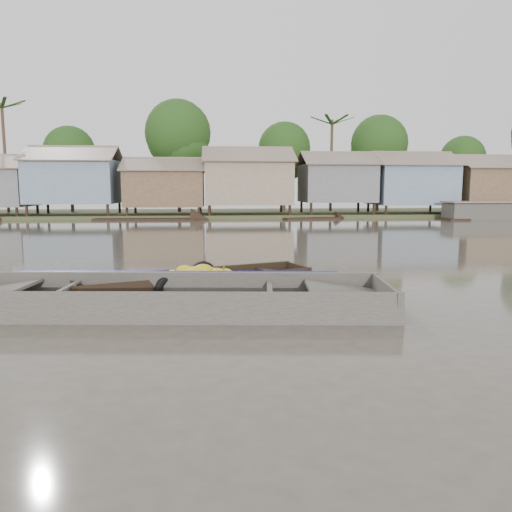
{
  "coord_description": "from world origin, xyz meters",
  "views": [
    {
      "loc": [
        -0.16,
        -9.33,
        2.31
      ],
      "look_at": [
        0.76,
        1.53,
        0.8
      ],
      "focal_mm": 35.0,
      "sensor_mm": 36.0,
      "label": 1
    }
  ],
  "objects": [
    {
      "name": "distant_boats",
      "position": [
        12.94,
        24.71,
        0.22
      ],
      "size": [
        47.65,
        14.74,
        1.38
      ],
      "color": "black",
      "rests_on": "ground"
    },
    {
      "name": "riverbank",
      "position": [
        3.03,
        31.86,
        3.07
      ],
      "size": [
        120.0,
        12.47,
        10.22
      ],
      "color": "#384723",
      "rests_on": "ground"
    },
    {
      "name": "ground",
      "position": [
        0.0,
        0.0,
        0.0
      ],
      "size": [
        120.0,
        120.0,
        0.0
      ],
      "primitive_type": "plane",
      "color": "#463E35",
      "rests_on": "ground"
    },
    {
      "name": "viewer_boat",
      "position": [
        -1.07,
        0.06,
        0.08
      ],
      "size": [
        8.65,
        3.0,
        0.68
      ],
      "rotation": [
        0.0,
        0.0,
        -0.1
      ],
      "color": "#3D3833",
      "rests_on": "ground"
    },
    {
      "name": "banana_boat",
      "position": [
        -0.64,
        1.97,
        0.15
      ],
      "size": [
        5.6,
        3.17,
        0.78
      ],
      "rotation": [
        0.0,
        0.0,
        0.36
      ],
      "color": "black",
      "rests_on": "ground"
    }
  ]
}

